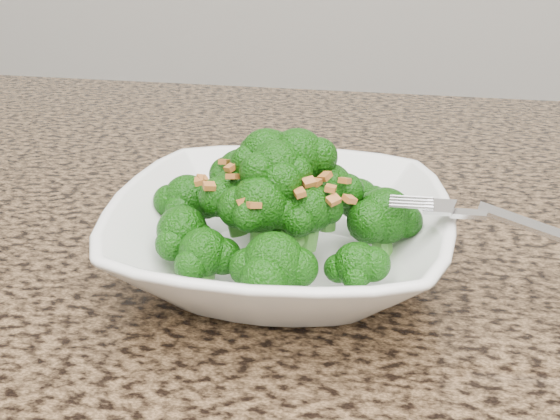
# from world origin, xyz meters

# --- Properties ---
(granite_counter) EXTENTS (1.64, 1.04, 0.03)m
(granite_counter) POSITION_xyz_m (0.00, 0.30, 0.89)
(granite_counter) COLOR brown
(granite_counter) RESTS_ON cabinet
(bowl) EXTENTS (0.24, 0.24, 0.06)m
(bowl) POSITION_xyz_m (0.02, 0.31, 0.93)
(bowl) COLOR white
(bowl) RESTS_ON granite_counter
(broccoli_pile) EXTENTS (0.20, 0.20, 0.07)m
(broccoli_pile) POSITION_xyz_m (0.02, 0.31, 0.99)
(broccoli_pile) COLOR #114F09
(broccoli_pile) RESTS_ON bowl
(garlic_topping) EXTENTS (0.12, 0.12, 0.01)m
(garlic_topping) POSITION_xyz_m (0.02, 0.31, 1.03)
(garlic_topping) COLOR #B46B2C
(garlic_topping) RESTS_ON broccoli_pile
(fork) EXTENTS (0.18, 0.06, 0.01)m
(fork) POSITION_xyz_m (0.14, 0.30, 0.96)
(fork) COLOR silver
(fork) RESTS_ON bowl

